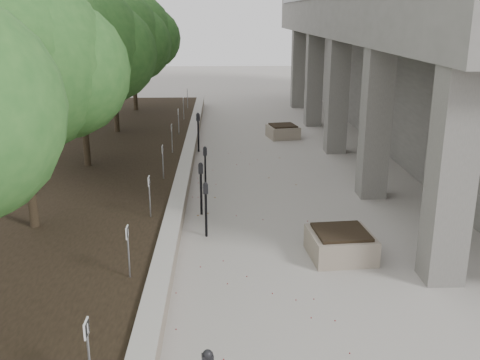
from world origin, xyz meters
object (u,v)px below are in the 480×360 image
object	(u,v)px
crabapple_tree_3	(80,75)
parking_meter_2	(201,189)
crabapple_tree_2	(21,102)
parking_meter_4	(205,168)
planter_front	(341,244)
parking_meter_5	(198,132)
planter_back	(283,131)
crabapple_tree_5	(133,52)
crabapple_tree_4	(113,61)
parking_meter_3	(206,210)

from	to	relation	value
crabapple_tree_3	parking_meter_2	bearing A→B (deg)	-43.02
crabapple_tree_2	crabapple_tree_3	xyz separation A→B (m)	(0.00, 5.00, 0.00)
parking_meter_4	planter_front	xyz separation A→B (m)	(2.91, -4.70, -0.34)
crabapple_tree_2	parking_meter_4	bearing A→B (deg)	46.14
parking_meter_2	parking_meter_5	distance (m)	6.54
planter_front	planter_back	xyz separation A→B (m)	(0.06, 11.38, -0.02)
parking_meter_4	crabapple_tree_2	bearing A→B (deg)	-141.04
crabapple_tree_5	parking_meter_2	size ratio (longest dim) A/B	4.02
parking_meter_5	planter_front	size ratio (longest dim) A/B	1.15
crabapple_tree_2	crabapple_tree_5	distance (m)	15.00
crabapple_tree_3	parking_meter_2	xyz separation A→B (m)	(3.57, -3.33, -2.44)
crabapple_tree_5	planter_back	world-z (taller)	crabapple_tree_5
crabapple_tree_4	parking_meter_5	world-z (taller)	crabapple_tree_4
crabapple_tree_3	parking_meter_3	bearing A→B (deg)	-51.95
crabapple_tree_2	planter_back	size ratio (longest dim) A/B	4.72
crabapple_tree_2	crabapple_tree_5	xyz separation A→B (m)	(0.00, 15.00, 0.00)
crabapple_tree_4	parking_meter_3	world-z (taller)	crabapple_tree_4
parking_meter_4	parking_meter_3	bearing A→B (deg)	-95.44
crabapple_tree_3	planter_back	size ratio (longest dim) A/B	4.72
parking_meter_3	planter_back	distance (m)	10.59
parking_meter_4	planter_back	distance (m)	7.31
crabapple_tree_3	parking_meter_4	bearing A→B (deg)	-18.87
planter_back	parking_meter_2	bearing A→B (deg)	-108.97
crabapple_tree_3	parking_meter_4	world-z (taller)	crabapple_tree_3
parking_meter_3	crabapple_tree_2	bearing A→B (deg)	179.33
crabapple_tree_3	crabapple_tree_5	world-z (taller)	same
crabapple_tree_3	planter_back	world-z (taller)	crabapple_tree_3
crabapple_tree_3	crabapple_tree_5	xyz separation A→B (m)	(0.00, 10.00, 0.00)
parking_meter_2	parking_meter_3	distance (m)	1.44
planter_back	parking_meter_4	bearing A→B (deg)	-113.95
parking_meter_4	crabapple_tree_5	bearing A→B (deg)	100.66
crabapple_tree_5	parking_meter_5	size ratio (longest dim) A/B	3.78
parking_meter_2	parking_meter_5	xyz separation A→B (m)	(-0.32, 6.53, 0.04)
crabapple_tree_4	parking_meter_5	size ratio (longest dim) A/B	3.78
crabapple_tree_5	parking_meter_5	xyz separation A→B (m)	(3.25, -6.80, -2.40)
crabapple_tree_2	planter_back	xyz separation A→B (m)	(6.58, 10.44, -2.85)
crabapple_tree_5	parking_meter_3	distance (m)	15.42
planter_front	crabapple_tree_2	bearing A→B (deg)	171.80
crabapple_tree_2	crabapple_tree_3	size ratio (longest dim) A/B	1.00
planter_back	crabapple_tree_5	bearing A→B (deg)	145.26
crabapple_tree_2	parking_meter_3	bearing A→B (deg)	3.74
crabapple_tree_3	parking_meter_2	world-z (taller)	crabapple_tree_3
parking_meter_3	parking_meter_4	distance (m)	3.52
crabapple_tree_5	parking_meter_5	world-z (taller)	crabapple_tree_5
parking_meter_3	planter_back	size ratio (longest dim) A/B	1.12
crabapple_tree_3	crabapple_tree_5	distance (m)	10.00
parking_meter_3	crabapple_tree_5	bearing A→B (deg)	99.75
crabapple_tree_3	crabapple_tree_4	bearing A→B (deg)	90.00
crabapple_tree_3	parking_meter_5	bearing A→B (deg)	44.55
parking_meter_2	planter_front	xyz separation A→B (m)	(2.95, -2.61, -0.38)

